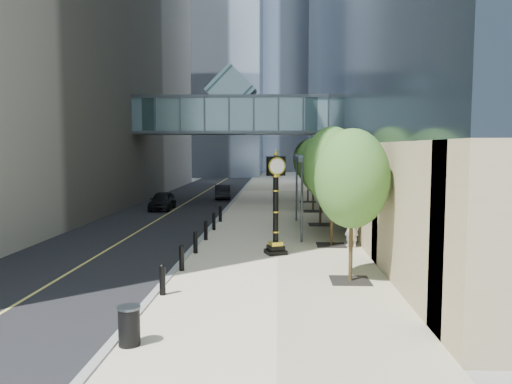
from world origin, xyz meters
TOP-DOWN VIEW (x-y plane):
  - ground at (0.00, 0.00)m, footprint 320.00×320.00m
  - road at (-7.00, 40.00)m, footprint 8.00×180.00m
  - sidewalk at (1.00, 40.00)m, footprint 8.00×180.00m
  - curb at (-3.00, 40.00)m, footprint 0.25×180.00m
  - distant_tower_c at (-6.00, 120.00)m, footprint 22.00×22.00m
  - skywalk at (-3.00, 28.00)m, footprint 17.00×4.20m
  - entrance_canopy at (3.48, 14.00)m, footprint 3.00×8.00m
  - bollard_row at (-2.70, 9.00)m, footprint 0.20×16.20m
  - street_trees at (3.60, 15.80)m, footprint 2.80×28.64m
  - street_clock at (0.91, 7.40)m, footprint 1.09×1.09m
  - trash_bin at (-2.54, -3.11)m, footprint 0.59×0.59m
  - pedestrian at (4.50, 9.05)m, footprint 0.76×0.61m
  - car_near at (-7.93, 23.33)m, footprint 1.78×4.15m
  - car_far at (-4.20, 31.78)m, footprint 1.85×4.16m

SIDE VIEW (x-z plane):
  - ground at x=0.00m, z-range 0.00..0.00m
  - road at x=-7.00m, z-range 0.00..0.02m
  - sidewalk at x=1.00m, z-range 0.00..0.06m
  - curb at x=-3.00m, z-range 0.00..0.07m
  - bollard_row at x=-2.70m, z-range 0.06..0.96m
  - trash_bin at x=-2.54m, z-range 0.06..0.96m
  - car_far at x=-4.20m, z-range 0.02..1.35m
  - car_near at x=-7.93m, z-range 0.02..1.42m
  - pedestrian at x=4.50m, z-range 0.06..1.89m
  - street_clock at x=0.91m, z-range -0.24..4.30m
  - street_trees at x=3.60m, z-range 0.87..6.63m
  - entrance_canopy at x=3.48m, z-range 2.00..6.38m
  - skywalk at x=-3.00m, z-range 4.81..10.61m
  - distant_tower_c at x=-6.00m, z-range 0.00..65.00m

